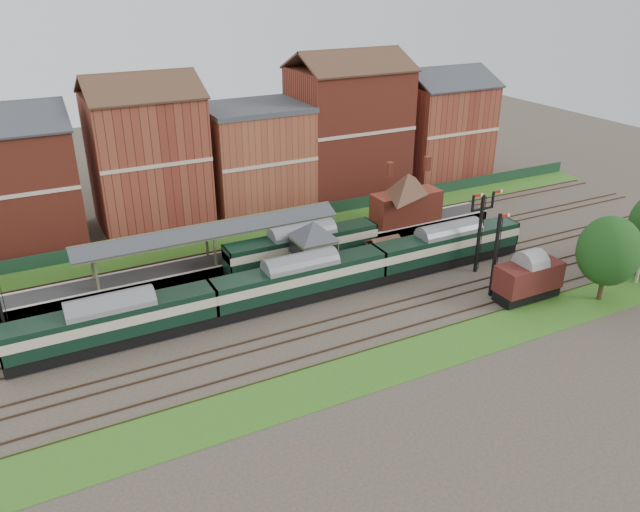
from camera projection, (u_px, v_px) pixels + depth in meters
name	position (u px, v px, depth m)	size (l,w,h in m)	color
ground	(357.00, 287.00, 58.75)	(160.00, 160.00, 0.00)	#473D33
grass_back	(287.00, 229.00, 71.65)	(90.00, 4.50, 0.06)	#2D6619
grass_front	(434.00, 349.00, 49.06)	(90.00, 5.00, 0.06)	#2D6619
fence	(280.00, 218.00, 72.97)	(90.00, 0.12, 1.50)	#193823
platform	(268.00, 254.00, 64.34)	(55.00, 3.40, 1.00)	#2D2D2D
signal_box	(314.00, 249.00, 58.79)	(5.40, 5.40, 6.00)	#707F5A
brick_hut	(384.00, 252.00, 62.95)	(3.20, 2.64, 2.94)	maroon
station_building	(407.00, 197.00, 69.94)	(8.10, 8.10, 5.90)	#983826
canopy	(209.00, 227.00, 60.13)	(26.00, 3.89, 4.08)	#505837
semaphore_bracket	(480.00, 228.00, 59.78)	(3.60, 0.25, 8.18)	black
semaphore_siding	(495.00, 254.00, 55.51)	(1.23, 0.25, 8.00)	black
town_backdrop	(254.00, 151.00, 75.92)	(69.00, 10.00, 16.00)	#983826
dmu_train	(301.00, 279.00, 55.38)	(48.82, 2.57, 3.75)	black
platform_railcar	(302.00, 246.00, 62.01)	(16.00, 2.53, 3.68)	black
goods_van_a	(528.00, 278.00, 55.74)	(6.08, 2.63, 3.69)	black
tree_far	(609.00, 251.00, 54.47)	(5.47, 5.47, 7.98)	#382619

